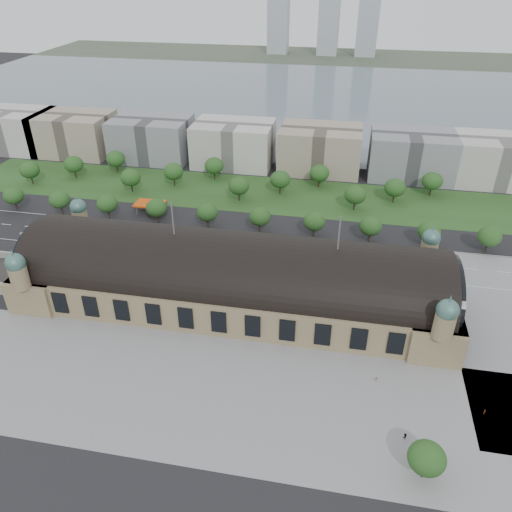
% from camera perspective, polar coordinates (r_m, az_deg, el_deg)
% --- Properties ---
extents(ground, '(900.00, 900.00, 0.00)m').
position_cam_1_polar(ground, '(180.08, -2.60, -5.18)').
color(ground, black).
rests_on(ground, ground).
extents(station, '(150.00, 48.40, 44.30)m').
position_cam_1_polar(station, '(174.13, -2.68, -2.46)').
color(station, '#8B7B56').
rests_on(station, ground).
extents(plaza_south, '(190.00, 48.00, 0.12)m').
position_cam_1_polar(plaza_south, '(146.39, -2.62, -15.79)').
color(plaza_south, gray).
rests_on(plaza_south, ground).
extents(road_slab, '(260.00, 26.00, 0.10)m').
position_cam_1_polar(road_slab, '(215.21, -5.53, 1.39)').
color(road_slab, black).
rests_on(road_slab, ground).
extents(grass_belt, '(300.00, 45.00, 0.10)m').
position_cam_1_polar(grass_belt, '(261.58, -1.25, 7.24)').
color(grass_belt, '#27481D').
rests_on(grass_belt, ground).
extents(petrol_station, '(14.00, 13.00, 5.05)m').
position_cam_1_polar(petrol_station, '(247.01, -11.51, 5.81)').
color(petrol_station, '#DC480C').
rests_on(petrol_station, ground).
extents(lake, '(700.00, 320.00, 0.08)m').
position_cam_1_polar(lake, '(452.56, 6.25, 17.60)').
color(lake, slate).
rests_on(lake, ground).
extents(far_shore, '(700.00, 120.00, 0.14)m').
position_cam_1_polar(far_shore, '(648.16, 8.02, 21.70)').
color(far_shore, '#44513D').
rests_on(far_shore, ground).
extents(far_tower_left, '(24.00, 24.00, 80.00)m').
position_cam_1_polar(far_tower_left, '(658.58, 2.59, 25.61)').
color(far_tower_left, '#9EA8B2').
rests_on(far_tower_left, ground).
extents(far_tower_mid, '(24.00, 24.00, 85.00)m').
position_cam_1_polar(far_tower_mid, '(652.41, 8.38, 25.51)').
color(far_tower_mid, '#9EA8B2').
rests_on(far_tower_mid, ground).
extents(far_tower_right, '(24.00, 24.00, 75.00)m').
position_cam_1_polar(far_tower_right, '(652.09, 12.68, 24.69)').
color(far_tower_right, '#9EA8B2').
rests_on(far_tower_right, ground).
extents(office_0, '(45.00, 32.00, 24.00)m').
position_cam_1_polar(office_0, '(354.49, -25.83, 12.84)').
color(office_0, beige).
rests_on(office_0, ground).
extents(office_1, '(45.00, 32.00, 24.00)m').
position_cam_1_polar(office_1, '(333.00, -20.06, 13.00)').
color(office_1, '#A1907F').
rests_on(office_1, ground).
extents(office_2, '(45.00, 32.00, 24.00)m').
position_cam_1_polar(office_2, '(311.33, -11.82, 13.00)').
color(office_2, gray).
rests_on(office_2, ground).
extents(office_3, '(45.00, 32.00, 24.00)m').
position_cam_1_polar(office_3, '(296.58, -2.58, 12.70)').
color(office_3, beige).
rests_on(office_3, ground).
extents(office_4, '(45.00, 32.00, 24.00)m').
position_cam_1_polar(office_4, '(289.82, 7.32, 12.03)').
color(office_4, '#A1907F').
rests_on(office_4, ground).
extents(office_5, '(45.00, 32.00, 24.00)m').
position_cam_1_polar(office_5, '(291.60, 17.33, 10.98)').
color(office_5, gray).
rests_on(office_5, ground).
extents(office_6, '(45.00, 32.00, 24.00)m').
position_cam_1_polar(office_6, '(300.40, 25.94, 9.81)').
color(office_6, beige).
rests_on(office_6, ground).
extents(tree_row_0, '(9.60, 9.60, 11.52)m').
position_cam_1_polar(tree_row_0, '(266.98, -25.98, 6.22)').
color(tree_row_0, '#2D2116').
rests_on(tree_row_0, ground).
extents(tree_row_1, '(9.60, 9.60, 11.52)m').
position_cam_1_polar(tree_row_1, '(253.83, -21.54, 6.01)').
color(tree_row_1, '#2D2116').
rests_on(tree_row_1, ground).
extents(tree_row_2, '(9.60, 9.60, 11.52)m').
position_cam_1_polar(tree_row_2, '(242.35, -16.65, 5.75)').
color(tree_row_2, '#2D2116').
rests_on(tree_row_2, ground).
extents(tree_row_3, '(9.60, 9.60, 11.52)m').
position_cam_1_polar(tree_row_3, '(232.79, -11.32, 5.41)').
color(tree_row_3, '#2D2116').
rests_on(tree_row_3, ground).
extents(tree_row_4, '(9.60, 9.60, 11.52)m').
position_cam_1_polar(tree_row_4, '(225.39, -5.60, 5.00)').
color(tree_row_4, '#2D2116').
rests_on(tree_row_4, ground).
extents(tree_row_5, '(9.60, 9.60, 11.52)m').
position_cam_1_polar(tree_row_5, '(220.36, 0.44, 4.51)').
color(tree_row_5, '#2D2116').
rests_on(tree_row_5, ground).
extents(tree_row_6, '(9.60, 9.60, 11.52)m').
position_cam_1_polar(tree_row_6, '(217.88, 6.68, 3.95)').
color(tree_row_6, '#2D2116').
rests_on(tree_row_6, ground).
extents(tree_row_7, '(9.60, 9.60, 11.52)m').
position_cam_1_polar(tree_row_7, '(218.03, 12.97, 3.33)').
color(tree_row_7, '#2D2116').
rests_on(tree_row_7, ground).
extents(tree_row_8, '(9.60, 9.60, 11.52)m').
position_cam_1_polar(tree_row_8, '(220.80, 19.17, 2.69)').
color(tree_row_8, '#2D2116').
rests_on(tree_row_8, ground).
extents(tree_row_9, '(9.60, 9.60, 11.52)m').
position_cam_1_polar(tree_row_9, '(226.10, 25.15, 2.04)').
color(tree_row_9, '#2D2116').
rests_on(tree_row_9, ground).
extents(tree_belt_0, '(10.40, 10.40, 12.48)m').
position_cam_1_polar(tree_belt_0, '(294.69, -24.46, 8.95)').
color(tree_belt_0, '#2D2116').
rests_on(tree_belt_0, ground).
extents(tree_belt_1, '(10.40, 10.40, 12.48)m').
position_cam_1_polar(tree_belt_1, '(294.02, -20.12, 9.82)').
color(tree_belt_1, '#2D2116').
rests_on(tree_belt_1, ground).
extents(tree_belt_2, '(10.40, 10.40, 12.48)m').
position_cam_1_polar(tree_belt_2, '(295.06, -15.76, 10.64)').
color(tree_belt_2, '#2D2116').
rests_on(tree_belt_2, ground).
extents(tree_belt_3, '(10.40, 10.40, 12.48)m').
position_cam_1_polar(tree_belt_3, '(267.05, -14.14, 8.68)').
color(tree_belt_3, '#2D2116').
rests_on(tree_belt_3, ground).
extents(tree_belt_4, '(10.40, 10.40, 12.48)m').
position_cam_1_polar(tree_belt_4, '(270.35, -9.42, 9.51)').
color(tree_belt_4, '#2D2116').
rests_on(tree_belt_4, ground).
extents(tree_belt_5, '(10.40, 10.40, 12.48)m').
position_cam_1_polar(tree_belt_5, '(275.45, -4.81, 10.24)').
color(tree_belt_5, '#2D2116').
rests_on(tree_belt_5, ground).
extents(tree_belt_6, '(10.40, 10.40, 12.48)m').
position_cam_1_polar(tree_belt_6, '(249.59, -1.97, 8.02)').
color(tree_belt_6, '#2D2116').
rests_on(tree_belt_6, ground).
extents(tree_belt_7, '(10.40, 10.40, 12.48)m').
position_cam_1_polar(tree_belt_7, '(257.36, 2.79, 8.75)').
color(tree_belt_7, '#2D2116').
rests_on(tree_belt_7, ground).
extents(tree_belt_8, '(10.40, 10.40, 12.48)m').
position_cam_1_polar(tree_belt_8, '(266.80, 7.26, 9.38)').
color(tree_belt_8, '#2D2116').
rests_on(tree_belt_8, ground).
extents(tree_belt_9, '(10.40, 10.40, 12.48)m').
position_cam_1_polar(tree_belt_9, '(244.48, 11.29, 6.88)').
color(tree_belt_9, '#2D2116').
rests_on(tree_belt_9, ground).
extents(tree_belt_10, '(10.40, 10.40, 12.48)m').
position_cam_1_polar(tree_belt_10, '(256.66, 15.60, 7.53)').
color(tree_belt_10, '#2D2116').
rests_on(tree_belt_10, ground).
extents(tree_belt_11, '(10.40, 10.40, 12.48)m').
position_cam_1_polar(tree_belt_11, '(270.16, 19.50, 8.08)').
color(tree_belt_11, '#2D2116').
rests_on(tree_belt_11, ground).
extents(tree_plaza_s, '(9.00, 9.00, 10.64)m').
position_cam_1_polar(tree_plaza_s, '(131.24, 18.93, -21.02)').
color(tree_plaza_s, '#2D2116').
rests_on(tree_plaza_s, ground).
extents(traffic_car_0, '(4.60, 1.89, 1.56)m').
position_cam_1_polar(traffic_car_0, '(243.58, -24.94, 2.38)').
color(traffic_car_0, silver).
rests_on(traffic_car_0, ground).
extents(traffic_car_2, '(4.73, 2.20, 1.31)m').
position_cam_1_polar(traffic_car_2, '(229.71, -18.12, 2.11)').
color(traffic_car_2, black).
rests_on(traffic_car_2, ground).
extents(traffic_car_3, '(4.66, 1.95, 1.34)m').
position_cam_1_polar(traffic_car_3, '(221.01, -9.74, 2.12)').
color(traffic_car_3, maroon).
rests_on(traffic_car_3, ground).
extents(traffic_car_4, '(3.95, 1.68, 1.33)m').
position_cam_1_polar(traffic_car_4, '(204.20, 3.63, -0.10)').
color(traffic_car_4, '#191740').
rests_on(traffic_car_4, ground).
extents(traffic_car_5, '(4.48, 1.73, 1.46)m').
position_cam_1_polar(traffic_car_5, '(210.83, 7.11, 0.82)').
color(traffic_car_5, '#57595F').
rests_on(traffic_car_5, ground).
extents(parked_car_0, '(4.18, 3.60, 1.36)m').
position_cam_1_polar(parked_car_0, '(221.41, -18.22, 0.94)').
color(parked_car_0, black).
rests_on(parked_car_0, ground).
extents(parked_car_1, '(6.34, 5.70, 1.64)m').
position_cam_1_polar(parked_car_1, '(215.93, -15.31, 0.68)').
color(parked_car_1, maroon).
rests_on(parked_car_1, ground).
extents(parked_car_2, '(6.02, 4.30, 1.62)m').
position_cam_1_polar(parked_car_2, '(210.02, -13.45, 0.03)').
color(parked_car_2, '#1B1844').
rests_on(parked_car_2, ground).
extents(parked_car_3, '(4.36, 3.41, 1.39)m').
position_cam_1_polar(parked_car_3, '(214.27, -16.49, 0.19)').
color(parked_car_3, '#52545A').
rests_on(parked_car_3, ground).
extents(parked_car_4, '(5.00, 3.33, 1.56)m').
position_cam_1_polar(parked_car_4, '(204.13, -9.72, -0.51)').
color(parked_car_4, silver).
rests_on(parked_car_4, ground).
extents(parked_car_5, '(5.45, 4.30, 1.38)m').
position_cam_1_polar(parked_car_5, '(210.34, -11.66, 0.28)').
color(parked_car_5, gray).
rests_on(parked_car_5, ground).
extents(parked_car_6, '(4.82, 4.45, 1.36)m').
position_cam_1_polar(parked_car_6, '(207.65, -9.61, 0.07)').
color(parked_car_6, black).
rests_on(parked_car_6, ground).
extents(bus_west, '(12.75, 3.48, 3.52)m').
position_cam_1_polar(bus_west, '(205.37, -6.46, 0.30)').
color(bus_west, red).
rests_on(bus_west, ground).
extents(bus_mid, '(10.55, 2.55, 2.93)m').
position_cam_1_polar(bus_mid, '(198.60, 4.67, -0.87)').
color(bus_mid, silver).
rests_on(bus_mid, ground).
extents(bus_east, '(12.04, 3.89, 3.30)m').
position_cam_1_polar(bus_east, '(197.95, 8.91, -1.24)').
color(bus_east, '#BAB4AC').
rests_on(bus_east, ground).
extents(pedestrian_0, '(0.86, 0.60, 1.61)m').
position_cam_1_polar(pedestrian_0, '(153.74, 13.59, -13.58)').
color(pedestrian_0, gray).
rests_on(pedestrian_0, ground).
extents(pedestrian_1, '(0.63, 0.80, 1.92)m').
position_cam_1_polar(pedestrian_1, '(154.35, 24.65, -15.89)').
color(pedestrian_1, gray).
rests_on(pedestrian_1, ground).
extents(pedestrian_4, '(1.35, 1.10, 1.94)m').
position_cam_1_polar(pedestrian_4, '(141.53, 16.66, -19.16)').
color(pedestrian_4, gray).
rests_on(pedestrian_4, ground).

